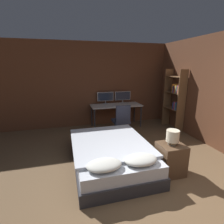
# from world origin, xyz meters

# --- Properties ---
(ground_plane) EXTENTS (20.00, 20.00, 0.00)m
(ground_plane) POSITION_xyz_m (0.00, 0.00, 0.00)
(ground_plane) COLOR brown
(wall_back) EXTENTS (12.00, 0.06, 2.70)m
(wall_back) POSITION_xyz_m (0.00, 4.05, 1.35)
(wall_back) COLOR brown
(wall_back) RESTS_ON ground_plane
(wall_side_right) EXTENTS (0.06, 12.00, 2.70)m
(wall_side_right) POSITION_xyz_m (2.08, 1.50, 1.35)
(wall_side_right) COLOR brown
(wall_side_right) RESTS_ON ground_plane
(bed) EXTENTS (1.47, 2.03, 0.56)m
(bed) POSITION_xyz_m (-0.58, 1.39, 0.24)
(bed) COLOR #2D2D33
(bed) RESTS_ON ground_plane
(nightstand) EXTENTS (0.45, 0.44, 0.58)m
(nightstand) POSITION_xyz_m (0.42, 0.84, 0.29)
(nightstand) COLOR brown
(nightstand) RESTS_ON ground_plane
(bedside_lamp) EXTENTS (0.23, 0.23, 0.27)m
(bedside_lamp) POSITION_xyz_m (0.42, 0.84, 0.74)
(bedside_lamp) COLOR gray
(bedside_lamp) RESTS_ON nightstand
(desk) EXTENTS (1.63, 0.66, 0.73)m
(desk) POSITION_xyz_m (0.19, 3.65, 0.65)
(desk) COLOR beige
(desk) RESTS_ON ground_plane
(monitor_left) EXTENTS (0.55, 0.16, 0.39)m
(monitor_left) POSITION_xyz_m (-0.11, 3.88, 0.96)
(monitor_left) COLOR #B7B7BC
(monitor_left) RESTS_ON desk
(monitor_right) EXTENTS (0.55, 0.16, 0.39)m
(monitor_right) POSITION_xyz_m (0.49, 3.88, 0.96)
(monitor_right) COLOR #B7B7BC
(monitor_right) RESTS_ON desk
(keyboard) EXTENTS (0.41, 0.13, 0.02)m
(keyboard) POSITION_xyz_m (0.19, 3.42, 0.74)
(keyboard) COLOR #B7B7BC
(keyboard) RESTS_ON desk
(computer_mouse) EXTENTS (0.07, 0.05, 0.04)m
(computer_mouse) POSITION_xyz_m (0.49, 3.42, 0.75)
(computer_mouse) COLOR #B7B7BC
(computer_mouse) RESTS_ON desk
(office_chair) EXTENTS (0.52, 0.52, 0.91)m
(office_chair) POSITION_xyz_m (0.12, 2.85, 0.36)
(office_chair) COLOR black
(office_chair) RESTS_ON ground_plane
(bookshelf) EXTENTS (0.28, 0.76, 1.87)m
(bookshelf) POSITION_xyz_m (1.89, 2.92, 1.03)
(bookshelf) COLOR brown
(bookshelf) RESTS_ON ground_plane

